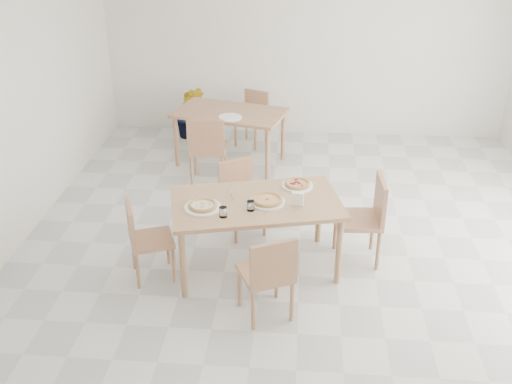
# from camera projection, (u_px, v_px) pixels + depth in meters

# --- Properties ---
(main_table) EXTENTS (1.78, 1.26, 0.75)m
(main_table) POSITION_uv_depth(u_px,v_px,m) (256.00, 208.00, 5.77)
(main_table) COLOR #A98157
(main_table) RESTS_ON ground
(chair_south) EXTENTS (0.56, 0.56, 0.85)m
(chair_south) POSITION_uv_depth(u_px,v_px,m) (269.00, 272.00, 5.12)
(chair_south) COLOR tan
(chair_south) RESTS_ON ground
(chair_north) EXTENTS (0.55, 0.55, 0.81)m
(chair_north) POSITION_uv_depth(u_px,v_px,m) (240.00, 191.00, 6.53)
(chair_north) COLOR tan
(chair_north) RESTS_ON ground
(chair_west) EXTENTS (0.52, 0.52, 0.81)m
(chair_west) POSITION_uv_depth(u_px,v_px,m) (143.00, 236.00, 5.70)
(chair_west) COLOR tan
(chair_west) RESTS_ON ground
(chair_east) EXTENTS (0.48, 0.48, 0.91)m
(chair_east) POSITION_uv_depth(u_px,v_px,m) (367.00, 214.00, 5.96)
(chair_east) COLOR tan
(chair_east) RESTS_ON ground
(plate_margherita) EXTENTS (0.34, 0.34, 0.02)m
(plate_margherita) POSITION_uv_depth(u_px,v_px,m) (267.00, 202.00, 5.70)
(plate_margherita) COLOR white
(plate_margherita) RESTS_ON main_table
(plate_mushroom) EXTENTS (0.35, 0.35, 0.02)m
(plate_mushroom) POSITION_uv_depth(u_px,v_px,m) (203.00, 208.00, 5.60)
(plate_mushroom) COLOR white
(plate_mushroom) RESTS_ON main_table
(plate_pepperoni) EXTENTS (0.32, 0.32, 0.02)m
(plate_pepperoni) POSITION_uv_depth(u_px,v_px,m) (297.00, 186.00, 6.01)
(plate_pepperoni) COLOR white
(plate_pepperoni) RESTS_ON main_table
(pizza_margherita) EXTENTS (0.34, 0.34, 0.03)m
(pizza_margherita) POSITION_uv_depth(u_px,v_px,m) (267.00, 200.00, 5.69)
(pizza_margherita) COLOR tan
(pizza_margherita) RESTS_ON plate_margherita
(pizza_mushroom) EXTENTS (0.32, 0.32, 0.03)m
(pizza_mushroom) POSITION_uv_depth(u_px,v_px,m) (203.00, 205.00, 5.59)
(pizza_mushroom) COLOR tan
(pizza_mushroom) RESTS_ON plate_mushroom
(pizza_pepperoni) EXTENTS (0.33, 0.33, 0.03)m
(pizza_pepperoni) POSITION_uv_depth(u_px,v_px,m) (297.00, 184.00, 6.00)
(pizza_pepperoni) COLOR tan
(pizza_pepperoni) RESTS_ON plate_pepperoni
(tumbler_a) EXTENTS (0.07, 0.07, 0.09)m
(tumbler_a) POSITION_uv_depth(u_px,v_px,m) (251.00, 206.00, 5.55)
(tumbler_a) COLOR white
(tumbler_a) RESTS_ON main_table
(tumbler_b) EXTENTS (0.07, 0.07, 0.10)m
(tumbler_b) POSITION_uv_depth(u_px,v_px,m) (223.00, 212.00, 5.44)
(tumbler_b) COLOR white
(tumbler_b) RESTS_ON main_table
(napkin_holder) EXTENTS (0.13, 0.08, 0.14)m
(napkin_holder) POSITION_uv_depth(u_px,v_px,m) (298.00, 199.00, 5.63)
(napkin_holder) COLOR silver
(napkin_holder) RESTS_ON main_table
(fork_a) EXTENTS (0.06, 0.17, 0.01)m
(fork_a) POSITION_uv_depth(u_px,v_px,m) (232.00, 197.00, 5.80)
(fork_a) COLOR silver
(fork_a) RESTS_ON main_table
(fork_b) EXTENTS (0.02, 0.18, 0.01)m
(fork_b) POSITION_uv_depth(u_px,v_px,m) (230.00, 187.00, 6.01)
(fork_b) COLOR silver
(fork_b) RESTS_ON main_table
(second_table) EXTENTS (1.61, 1.17, 0.75)m
(second_table) POSITION_uv_depth(u_px,v_px,m) (230.00, 117.00, 8.08)
(second_table) COLOR tan
(second_table) RESTS_ON ground
(chair_back_s) EXTENTS (0.48, 0.48, 0.93)m
(chair_back_s) POSITION_uv_depth(u_px,v_px,m) (207.00, 146.00, 7.52)
(chair_back_s) COLOR tan
(chair_back_s) RESTS_ON ground
(chair_back_n) EXTENTS (0.51, 0.51, 0.79)m
(chair_back_n) POSITION_uv_depth(u_px,v_px,m) (253.00, 114.00, 8.82)
(chair_back_n) COLOR tan
(chair_back_n) RESTS_ON ground
(plate_empty) EXTENTS (0.31, 0.31, 0.02)m
(plate_empty) POSITION_uv_depth(u_px,v_px,m) (230.00, 117.00, 7.81)
(plate_empty) COLOR white
(plate_empty) RESTS_ON second_table
(potted_plant) EXTENTS (0.48, 0.41, 0.81)m
(potted_plant) POSITION_uv_depth(u_px,v_px,m) (189.00, 112.00, 9.06)
(potted_plant) COLOR #1E651F
(potted_plant) RESTS_ON ground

